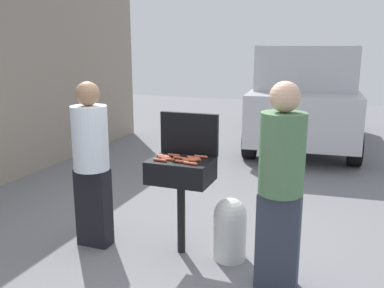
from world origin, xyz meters
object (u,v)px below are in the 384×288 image
(hot_dog_1, at_px, (163,156))
(hot_dog_0, at_px, (193,158))
(hot_dog_4, at_px, (165,157))
(propane_tank, at_px, (230,227))
(bbq_grill, at_px, (181,174))
(hot_dog_2, at_px, (194,159))
(hot_dog_12, at_px, (180,158))
(person_right, at_px, (281,180))
(hot_dog_3, at_px, (174,155))
(hot_dog_8, at_px, (189,160))
(hot_dog_6, at_px, (191,163))
(hot_dog_7, at_px, (182,162))
(hot_dog_11, at_px, (191,160))
(hot_dog_5, at_px, (168,159))
(hot_dog_9, at_px, (160,160))
(parked_minivan, at_px, (305,95))
(person_left, at_px, (91,159))
(hot_dog_10, at_px, (201,157))

(hot_dog_1, bearing_deg, hot_dog_0, 9.36)
(hot_dog_4, relative_size, propane_tank, 0.21)
(bbq_grill, height_order, hot_dog_2, hot_dog_2)
(hot_dog_12, relative_size, person_right, 0.07)
(hot_dog_4, distance_m, person_right, 1.19)
(hot_dog_2, relative_size, hot_dog_3, 1.00)
(hot_dog_0, distance_m, hot_dog_8, 0.11)
(hot_dog_2, bearing_deg, hot_dog_1, 179.42)
(bbq_grill, bearing_deg, hot_dog_6, -41.78)
(hot_dog_7, distance_m, hot_dog_11, 0.11)
(hot_dog_4, bearing_deg, hot_dog_5, -42.61)
(hot_dog_9, bearing_deg, hot_dog_12, 45.36)
(hot_dog_5, bearing_deg, bbq_grill, 37.87)
(hot_dog_8, relative_size, person_right, 0.07)
(hot_dog_0, relative_size, parked_minivan, 0.03)
(hot_dog_2, xyz_separation_m, hot_dog_12, (-0.15, -0.00, 0.00))
(hot_dog_3, bearing_deg, hot_dog_8, -31.22)
(hot_dog_4, bearing_deg, hot_dog_9, -90.81)
(parked_minivan, bearing_deg, hot_dog_7, 79.71)
(bbq_grill, relative_size, propane_tank, 1.56)
(hot_dog_0, height_order, propane_tank, hot_dog_0)
(bbq_grill, xyz_separation_m, propane_tank, (0.49, 0.04, -0.49))
(parked_minivan, bearing_deg, hot_dog_0, 80.07)
(hot_dog_6, bearing_deg, propane_tank, 27.91)
(propane_tank, relative_size, person_left, 0.36)
(hot_dog_3, relative_size, propane_tank, 0.21)
(hot_dog_6, xyz_separation_m, person_right, (0.85, -0.15, -0.02))
(hot_dog_6, relative_size, hot_dog_9, 1.00)
(hot_dog_0, relative_size, person_left, 0.08)
(hot_dog_1, relative_size, person_left, 0.08)
(hot_dog_5, bearing_deg, hot_dog_0, 35.86)
(hot_dog_5, height_order, parked_minivan, parked_minivan)
(bbq_grill, relative_size, person_right, 0.55)
(hot_dog_7, relative_size, hot_dog_12, 1.00)
(hot_dog_9, bearing_deg, parked_minivan, 82.31)
(bbq_grill, relative_size, hot_dog_8, 7.40)
(hot_dog_10, bearing_deg, hot_dog_8, -109.33)
(hot_dog_0, bearing_deg, hot_dog_6, -76.68)
(hot_dog_8, height_order, hot_dog_9, same)
(bbq_grill, xyz_separation_m, hot_dog_6, (0.15, -0.14, 0.16))
(hot_dog_3, bearing_deg, hot_dog_6, -40.46)
(hot_dog_2, height_order, hot_dog_11, same)
(hot_dog_8, relative_size, parked_minivan, 0.03)
(hot_dog_6, xyz_separation_m, propane_tank, (0.34, 0.18, -0.65))
(person_left, bearing_deg, hot_dog_2, 15.47)
(hot_dog_8, height_order, person_right, person_right)
(hot_dog_2, bearing_deg, hot_dog_5, -157.91)
(hot_dog_2, xyz_separation_m, person_left, (-1.04, -0.17, -0.06))
(hot_dog_2, bearing_deg, hot_dog_11, -128.68)
(bbq_grill, distance_m, hot_dog_8, 0.19)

